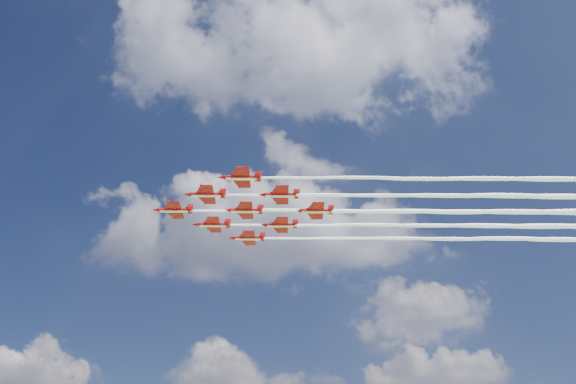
% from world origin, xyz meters
% --- Properties ---
extents(jet_lead, '(135.38, 19.84, 2.57)m').
position_xyz_m(jet_lead, '(40.73, 6.91, 89.80)').
color(jet_lead, '#A2090F').
extents(jet_row2_port, '(135.38, 19.84, 2.57)m').
position_xyz_m(jet_row2_port, '(50.53, 0.35, 89.80)').
color(jet_row2_port, '#A2090F').
extents(jet_row2_starb, '(135.38, 19.84, 2.57)m').
position_xyz_m(jet_row2_starb, '(48.83, 15.48, 89.80)').
color(jet_row2_starb, '#A2090F').
extents(jet_row3_port, '(135.38, 19.84, 2.57)m').
position_xyz_m(jet_row3_port, '(60.32, -6.22, 89.80)').
color(jet_row3_port, '#A2090F').
extents(jet_row3_centre, '(135.38, 19.84, 2.57)m').
position_xyz_m(jet_row3_centre, '(58.63, 8.92, 89.80)').
color(jet_row3_centre, '#A2090F').
extents(jet_row3_starb, '(135.38, 19.84, 2.57)m').
position_xyz_m(jet_row3_starb, '(56.93, 24.05, 89.80)').
color(jet_row3_starb, '#A2090F').
extents(jet_row4_port, '(135.38, 19.84, 2.57)m').
position_xyz_m(jet_row4_port, '(68.43, 2.35, 89.80)').
color(jet_row4_port, '#A2090F').
extents(jet_row4_starb, '(135.38, 19.84, 2.57)m').
position_xyz_m(jet_row4_starb, '(66.73, 17.49, 89.80)').
color(jet_row4_starb, '#A2090F').
extents(jet_tail, '(135.38, 19.84, 2.57)m').
position_xyz_m(jet_tail, '(76.53, 10.92, 89.80)').
color(jet_tail, '#A2090F').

